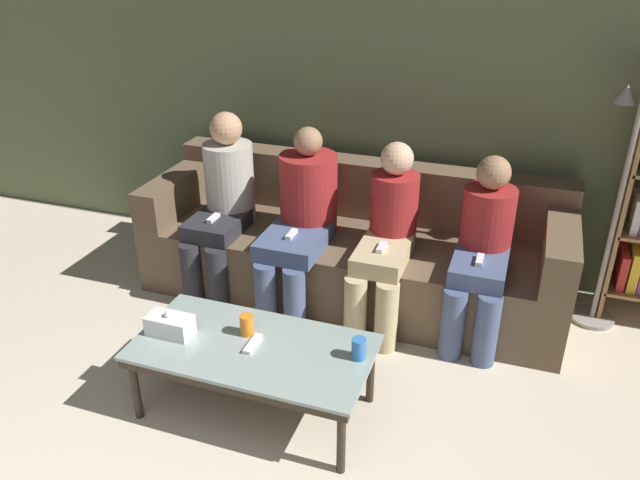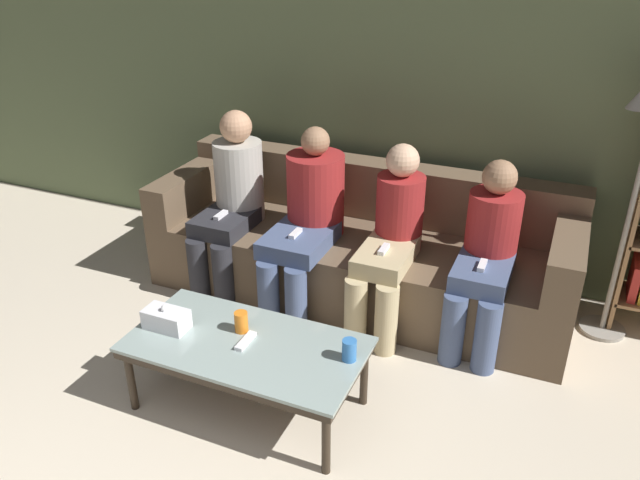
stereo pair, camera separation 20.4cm
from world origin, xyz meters
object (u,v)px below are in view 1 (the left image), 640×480
seated_person_left_end (223,199)px  seated_person_mid_left (302,214)px  game_remote (253,344)px  cup_near_right (247,325)px  cup_near_left (359,349)px  seated_person_right_end (483,247)px  coffee_table (253,352)px  seated_person_mid_right (388,234)px  tissue_box (170,325)px  couch (354,248)px  standing_lamp (631,165)px

seated_person_left_end → seated_person_mid_left: size_ratio=1.04×
game_remote → cup_near_right: bearing=130.3°
game_remote → seated_person_mid_left: 1.08m
seated_person_left_end → cup_near_left: bearing=-39.9°
seated_person_mid_left → seated_person_right_end: (1.08, -0.01, -0.04)m
coffee_table → seated_person_mid_right: 1.12m
tissue_box → seated_person_left_end: bearing=103.6°
coffee_table → seated_person_right_end: (0.93, 1.04, 0.21)m
couch → seated_person_left_end: bearing=-166.0°
tissue_box → seated_person_right_end: 1.74m
cup_near_left → seated_person_right_end: bearing=65.8°
coffee_table → seated_person_right_end: size_ratio=1.08×
coffee_table → seated_person_left_end: seated_person_left_end is taller
standing_lamp → seated_person_left_end: size_ratio=1.43×
cup_near_left → seated_person_left_end: bearing=140.1°
standing_lamp → cup_near_left: bearing=-130.4°
tissue_box → seated_person_mid_right: 1.35m
coffee_table → game_remote: size_ratio=7.58×
couch → cup_near_left: bearing=-72.6°
coffee_table → standing_lamp: 2.25m
seated_person_mid_left → standing_lamp: bearing=11.4°
seated_person_right_end → couch: bearing=164.6°
seated_person_mid_right → standing_lamp: bearing=17.3°
cup_near_left → standing_lamp: standing_lamp is taller
cup_near_right → tissue_box: (-0.35, -0.12, -0.00)m
standing_lamp → coffee_table: bearing=-139.2°
game_remote → seated_person_mid_right: seated_person_mid_right is taller
tissue_box → seated_person_mid_right: bearing=52.7°
standing_lamp → seated_person_right_end: bearing=-152.4°
coffee_table → cup_near_right: size_ratio=10.76×
cup_near_right → game_remote: (0.07, -0.08, -0.04)m
cup_near_right → seated_person_left_end: 1.18m
seated_person_mid_right → seated_person_left_end: bearing=177.8°
cup_near_left → seated_person_right_end: seated_person_right_end is taller
seated_person_mid_left → cup_near_right: bearing=-85.3°
couch → seated_person_left_end: 0.89m
seated_person_left_end → couch: bearing=14.0°
standing_lamp → seated_person_left_end: 2.37m
seated_person_mid_left → coffee_table: bearing=-82.1°
tissue_box → coffee_table: bearing=5.9°
couch → seated_person_mid_right: (0.27, -0.24, 0.26)m
standing_lamp → seated_person_right_end: standing_lamp is taller
tissue_box → seated_person_right_end: seated_person_right_end is taller
couch → seated_person_mid_right: 0.45m
tissue_box → seated_person_left_end: size_ratio=0.19×
couch → game_remote: 1.28m
cup_near_right → seated_person_mid_left: seated_person_mid_left is taller
cup_near_left → game_remote: bearing=-171.3°
seated_person_mid_left → seated_person_right_end: seated_person_mid_left is taller
coffee_table → game_remote: bearing=-86.4°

